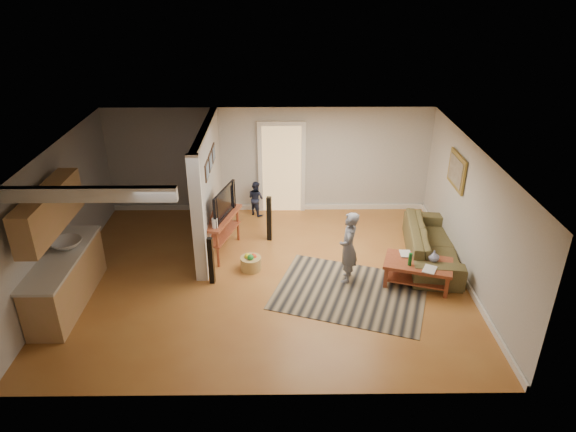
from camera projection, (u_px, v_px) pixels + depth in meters
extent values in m
plane|color=#9B5727|center=(266.00, 276.00, 9.81)|extent=(7.50, 7.50, 0.00)
cube|color=beige|center=(269.00, 160.00, 11.94)|extent=(7.50, 0.04, 2.50)
cube|color=beige|center=(57.00, 219.00, 9.22)|extent=(0.04, 6.00, 2.50)
cube|color=beige|center=(472.00, 217.00, 9.29)|extent=(0.04, 6.00, 2.50)
cube|color=white|center=(264.00, 152.00, 8.70)|extent=(7.50, 6.00, 0.04)
cube|color=beige|center=(209.00, 187.00, 10.54)|extent=(0.15, 3.10, 2.50)
cube|color=white|center=(198.00, 221.00, 9.15)|extent=(0.22, 0.10, 2.50)
cube|color=white|center=(270.00, 207.00, 12.44)|extent=(7.50, 0.04, 0.12)
cube|color=white|center=(460.00, 272.00, 9.81)|extent=(0.04, 6.00, 0.12)
cube|color=#D8B272|center=(282.00, 169.00, 11.98)|extent=(0.90, 0.06, 2.10)
cube|color=tan|center=(66.00, 281.00, 8.86)|extent=(0.60, 2.20, 0.90)
cube|color=beige|center=(61.00, 257.00, 8.65)|extent=(0.64, 2.24, 0.05)
cube|color=tan|center=(49.00, 210.00, 8.26)|extent=(0.35, 2.00, 0.70)
imported|color=silver|center=(67.00, 247.00, 8.91)|extent=(0.54, 0.54, 0.19)
cube|color=#332116|center=(207.00, 171.00, 9.69)|extent=(0.03, 0.40, 0.34)
cube|color=#332116|center=(210.00, 162.00, 10.14)|extent=(0.03, 0.40, 0.34)
cube|color=#332116|center=(213.00, 153.00, 10.59)|extent=(0.03, 0.40, 0.34)
cube|color=olive|center=(457.00, 171.00, 9.96)|extent=(0.04, 0.90, 0.68)
cube|color=black|center=(350.00, 292.00, 9.32)|extent=(3.12, 2.68, 0.01)
imported|color=#494224|center=(430.00, 259.00, 10.38)|extent=(1.24, 2.49, 0.70)
cube|color=maroon|center=(418.00, 263.00, 9.38)|extent=(1.37, 1.04, 0.06)
cube|color=silver|center=(418.00, 263.00, 9.37)|extent=(0.85, 0.63, 0.02)
cube|color=maroon|center=(417.00, 277.00, 9.51)|extent=(1.24, 0.91, 0.03)
cube|color=maroon|center=(386.00, 277.00, 9.37)|extent=(0.09, 0.09, 0.44)
cube|color=maroon|center=(447.00, 287.00, 9.09)|extent=(0.09, 0.09, 0.44)
cube|color=maroon|center=(390.00, 262.00, 9.86)|extent=(0.09, 0.09, 0.44)
cube|color=maroon|center=(447.00, 270.00, 9.58)|extent=(0.09, 0.09, 0.44)
imported|color=navy|center=(433.00, 261.00, 9.40)|extent=(0.26, 0.26, 0.21)
cylinder|color=#13551E|center=(410.00, 259.00, 9.22)|extent=(0.07, 0.07, 0.24)
imported|color=#998C4C|center=(400.00, 254.00, 9.61)|extent=(0.21, 0.28, 0.03)
imported|color=#66594C|center=(423.00, 269.00, 9.16)|extent=(0.33, 0.36, 0.02)
cube|color=maroon|center=(220.00, 217.00, 10.30)|extent=(0.83, 1.39, 0.05)
cube|color=maroon|center=(221.00, 233.00, 10.45)|extent=(0.75, 1.27, 0.03)
cylinder|color=maroon|center=(202.00, 247.00, 10.02)|extent=(0.05, 0.05, 0.80)
cylinder|color=maroon|center=(224.00, 221.00, 11.00)|extent=(0.05, 0.05, 0.80)
cylinder|color=maroon|center=(218.00, 249.00, 9.94)|extent=(0.05, 0.05, 0.80)
cylinder|color=maroon|center=(238.00, 223.00, 10.92)|extent=(0.05, 0.05, 0.80)
imported|color=black|center=(221.00, 216.00, 10.28)|extent=(0.42, 1.05, 0.60)
cylinder|color=white|center=(215.00, 223.00, 9.79)|extent=(0.11, 0.11, 0.20)
cube|color=black|center=(211.00, 261.00, 9.41)|extent=(0.11, 0.11, 0.95)
cube|color=black|center=(269.00, 219.00, 10.89)|extent=(0.11, 0.11, 1.00)
cylinder|color=#A28446|center=(251.00, 263.00, 9.97)|extent=(0.40, 0.40, 0.26)
sphere|color=red|center=(254.00, 257.00, 9.94)|extent=(0.12, 0.12, 0.12)
sphere|color=yellow|center=(248.00, 256.00, 9.92)|extent=(0.12, 0.12, 0.12)
sphere|color=#238D34|center=(251.00, 257.00, 9.85)|extent=(0.12, 0.12, 0.12)
imported|color=slate|center=(347.00, 279.00, 9.70)|extent=(0.43, 0.57, 1.40)
imported|color=#1D243E|center=(256.00, 214.00, 12.22)|extent=(0.51, 0.51, 0.84)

